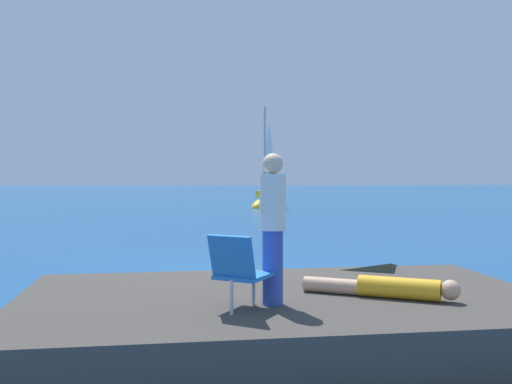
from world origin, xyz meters
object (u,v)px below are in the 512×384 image
beach_chair (239,268)px  person_standing (273,224)px  person_sunbather (387,288)px  sailboat_near (267,201)px

beach_chair → person_standing: bearing=-20.9°
person_sunbather → person_standing: bearing=36.5°
person_standing → sailboat_near: bearing=111.5°
beach_chair → sailboat_near: bearing=25.7°
sailboat_near → beach_chair: bearing=25.1°
person_standing → beach_chair: (-0.38, -0.28, -0.42)m
person_sunbather → person_standing: 1.54m
person_sunbather → sailboat_near: bearing=-66.0°
sailboat_near → beach_chair: 26.90m
sailboat_near → person_sunbather: (-1.55, -26.20, 0.30)m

